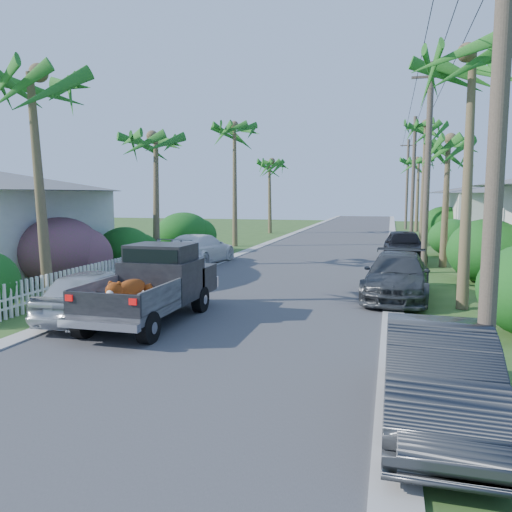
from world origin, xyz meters
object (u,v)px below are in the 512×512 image
(palm_r_c, at_px, (426,125))
(utility_pole_a, at_px, (499,111))
(utility_pole_b, at_px, (427,168))
(parked_car_rf, at_px, (404,246))
(parked_car_rm, at_px, (397,276))
(palm_r_d, at_px, (419,160))
(palm_l_a, at_px, (34,75))
(palm_l_d, at_px, (270,161))
(palm_r_a, at_px, (474,54))
(pickup_truck, at_px, (157,283))
(parked_car_lf, at_px, (199,249))
(palm_l_b, at_px, (155,137))
(utility_pole_d, at_px, (407,184))
(parked_car_rn, at_px, (439,377))
(parked_car_ln, at_px, (96,294))
(utility_pole_c, at_px, (413,179))
(palm_l_c, at_px, (234,127))

(palm_r_c, relative_size, utility_pole_a, 1.04)
(utility_pole_a, height_order, utility_pole_b, same)
(parked_car_rf, relative_size, utility_pole_a, 0.54)
(parked_car_rm, distance_m, palm_r_d, 33.61)
(palm_r_d, distance_m, utility_pole_b, 27.10)
(palm_l_a, distance_m, palm_l_d, 31.01)
(palm_r_a, bearing_deg, pickup_truck, -156.04)
(parked_car_lf, bearing_deg, palm_r_a, 151.87)
(palm_l_b, relative_size, utility_pole_d, 0.82)
(parked_car_rn, relative_size, parked_car_rm, 0.87)
(parked_car_rn, distance_m, parked_car_lf, 18.35)
(utility_pole_b, bearing_deg, palm_r_c, 87.36)
(palm_l_d, distance_m, palm_r_c, 15.10)
(parked_car_rf, distance_m, parked_car_ln, 17.03)
(palm_l_a, bearing_deg, utility_pole_c, 64.73)
(palm_l_b, relative_size, palm_r_d, 0.93)
(palm_r_a, relative_size, palm_r_d, 1.09)
(palm_r_a, relative_size, utility_pole_c, 0.97)
(pickup_truck, distance_m, palm_l_c, 21.25)
(palm_l_b, relative_size, utility_pole_a, 0.82)
(utility_pole_a, distance_m, utility_pole_c, 30.00)
(pickup_truck, distance_m, palm_l_a, 7.29)
(utility_pole_b, distance_m, utility_pole_c, 15.00)
(palm_r_a, bearing_deg, utility_pole_c, 91.82)
(palm_l_a, bearing_deg, palm_l_d, 90.55)
(parked_car_ln, height_order, utility_pole_d, utility_pole_d)
(palm_l_b, height_order, palm_l_c, palm_l_c)
(pickup_truck, bearing_deg, palm_r_c, 70.89)
(parked_car_lf, distance_m, palm_r_c, 18.68)
(palm_l_a, xyz_separation_m, utility_pole_a, (11.80, -5.00, -2.33))
(palm_l_c, bearing_deg, parked_car_rn, -65.97)
(pickup_truck, distance_m, parked_car_rf, 15.82)
(parked_car_rm, xyz_separation_m, palm_r_c, (1.80, 19.00, 7.38))
(pickup_truck, distance_m, palm_l_b, 11.97)
(palm_l_b, height_order, palm_r_c, palm_r_c)
(palm_l_c, xyz_separation_m, utility_pole_a, (11.60, -24.00, -3.31))
(palm_r_a, bearing_deg, parked_car_rn, -99.35)
(parked_car_lf, bearing_deg, parked_car_rf, -156.34)
(parked_car_rn, height_order, parked_car_lf, parked_car_lf)
(parked_car_rm, bearing_deg, parked_car_lf, 151.21)
(parked_car_ln, height_order, palm_r_a, palm_r_a)
(parked_car_ln, bearing_deg, palm_r_a, -161.07)
(palm_l_c, bearing_deg, palm_l_a, -90.60)
(parked_car_rf, height_order, utility_pole_b, utility_pole_b)
(palm_l_b, xyz_separation_m, utility_pole_d, (12.40, 31.00, -1.55))
(utility_pole_a, bearing_deg, parked_car_lf, 125.29)
(palm_r_c, bearing_deg, utility_pole_b, -92.64)
(palm_l_b, xyz_separation_m, palm_l_c, (0.80, 10.00, 1.77))
(palm_l_b, xyz_separation_m, palm_r_d, (13.30, 28.00, 0.59))
(palm_r_c, distance_m, utility_pole_c, 4.08)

